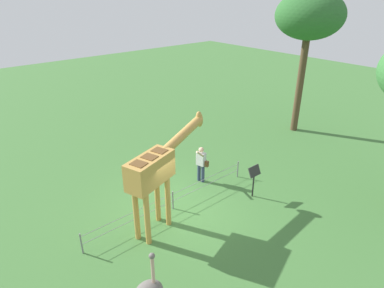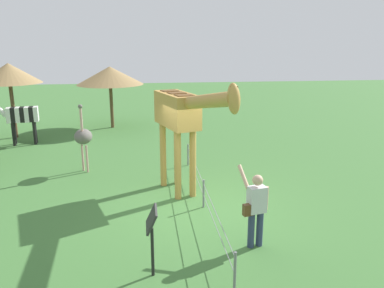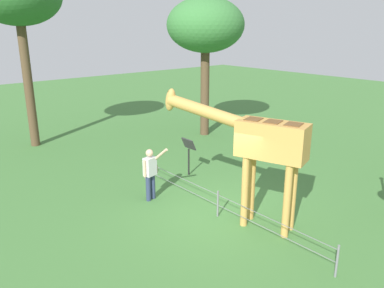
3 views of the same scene
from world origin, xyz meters
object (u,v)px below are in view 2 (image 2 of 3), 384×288
visitor (256,206)px  zebra (21,117)px  shade_hut_near (110,76)px  ostrich (83,137)px  giraffe (182,116)px  info_sign (152,228)px  shade_hut_far (9,74)px

visitor → zebra: visitor is taller
shade_hut_near → ostrich: bearing=-3.5°
giraffe → info_sign: (3.76, -0.93, -1.28)m
shade_hut_near → shade_hut_far: 4.38m
zebra → shade_hut_far: shade_hut_far is taller
info_sign → visitor: bearing=110.3°
visitor → info_sign: size_ratio=1.26×
giraffe → shade_hut_near: bearing=-164.1°
visitor → shade_hut_near: size_ratio=0.52×
shade_hut_far → giraffe: bearing=41.7°
giraffe → ostrich: bearing=-128.7°
zebra → ostrich: 4.87m
visitor → ostrich: bearing=-142.0°
zebra → ostrich: (3.82, 3.02, 0.01)m
visitor → zebra: size_ratio=0.91×
giraffe → ostrich: 3.95m
giraffe → info_sign: bearing=-13.9°
visitor → ostrich: ostrich is taller
giraffe → info_sign: 4.08m
giraffe → shade_hut_near: giraffe is taller
zebra → shade_hut_near: (-2.80, 3.42, 1.36)m
shade_hut_near → info_sign: 12.96m
zebra → giraffe: bearing=44.0°
zebra → shade_hut_far: bearing=-152.2°
shade_hut_near → shade_hut_far: bearing=-69.5°
visitor → shade_hut_near: bearing=-162.5°
ostrich → shade_hut_far: (-5.09, -3.68, 1.62)m
visitor → info_sign: bearing=-69.7°
shade_hut_far → ostrich: bearing=35.9°
visitor → shade_hut_far: shade_hut_far is taller
info_sign → ostrich: bearing=-161.6°
visitor → ostrich: (-5.34, -4.18, 0.27)m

